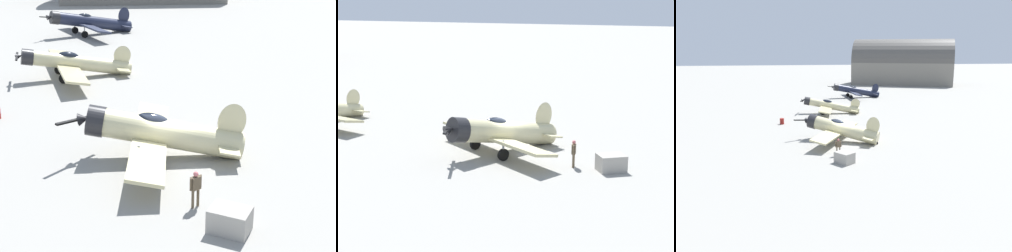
% 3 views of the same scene
% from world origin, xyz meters
% --- Properties ---
extents(ground_plane, '(400.00, 400.00, 0.00)m').
position_xyz_m(ground_plane, '(0.00, 0.00, 0.00)').
color(ground_plane, gray).
extents(airplane_foreground, '(9.73, 10.42, 3.28)m').
position_xyz_m(airplane_foreground, '(-0.42, 0.23, 1.43)').
color(airplane_foreground, beige).
rests_on(airplane_foreground, ground_plane).
extents(ground_crew_mechanic, '(0.66, 0.33, 1.73)m').
position_xyz_m(ground_crew_mechanic, '(-1.42, -5.32, 1.05)').
color(ground_crew_mechanic, brown).
rests_on(ground_crew_mechanic, ground_plane).
extents(equipment_crate, '(1.97, 2.05, 1.03)m').
position_xyz_m(equipment_crate, '(-1.18, -7.64, 0.51)').
color(equipment_crate, '#9E998E').
rests_on(equipment_crate, ground_plane).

